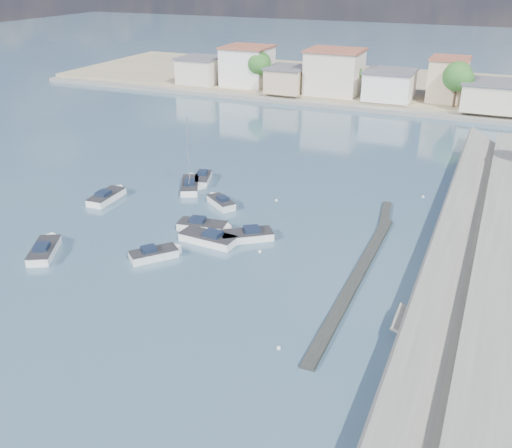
{
  "coord_description": "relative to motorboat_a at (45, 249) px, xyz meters",
  "views": [
    {
      "loc": [
        16.07,
        -32.31,
        24.81
      ],
      "look_at": [
        -4.27,
        14.34,
        1.4
      ],
      "focal_mm": 40.0,
      "sensor_mm": 36.0,
      "label": 1
    }
  ],
  "objects": [
    {
      "name": "motorboat_d",
      "position": [
        15.89,
        10.02,
        -0.0
      ],
      "size": [
        5.31,
        4.7,
        1.48
      ],
      "color": "white",
      "rests_on": "ground"
    },
    {
      "name": "far_shore_quay",
      "position": [
        21.0,
        67.74,
        0.02
      ],
      "size": [
        160.0,
        2.5,
        0.8
      ],
      "primitive_type": "cube",
      "color": "slate",
      "rests_on": "ground"
    },
    {
      "name": "motorboat_b",
      "position": [
        10.05,
        3.37,
        -0.0
      ],
      "size": [
        4.12,
        4.4,
        1.48
      ],
      "color": "white",
      "rests_on": "ground"
    },
    {
      "name": "ground",
      "position": [
        21.0,
        36.74,
        -0.38
      ],
      "size": [
        400.0,
        400.0,
        0.0
      ],
      "primitive_type": "plane",
      "color": "#345068",
      "rests_on": "ground"
    },
    {
      "name": "motorboat_h",
      "position": [
        11.33,
        10.5,
        -0.0
      ],
      "size": [
        5.63,
        2.71,
        1.48
      ],
      "color": "white",
      "rests_on": "ground"
    },
    {
      "name": "far_town",
      "position": [
        31.71,
        73.66,
        4.56
      ],
      "size": [
        113.01,
        12.8,
        8.35
      ],
      "color": "beige",
      "rests_on": "far_shore_land"
    },
    {
      "name": "shore_trees",
      "position": [
        29.34,
        64.85,
        5.84
      ],
      "size": [
        74.56,
        38.32,
        7.92
      ],
      "color": "#38281E",
      "rests_on": "ground"
    },
    {
      "name": "mooring_buoys",
      "position": [
        26.14,
        11.94,
        -0.33
      ],
      "size": [
        19.21,
        33.58,
        0.33
      ],
      "color": "white",
      "rests_on": "ground"
    },
    {
      "name": "motorboat_e",
      "position": [
        -2.81,
        13.29,
        -0.0
      ],
      "size": [
        2.27,
        5.77,
        1.48
      ],
      "color": "white",
      "rests_on": "ground"
    },
    {
      "name": "far_shore_land",
      "position": [
        21.0,
        88.74,
        0.32
      ],
      "size": [
        160.0,
        40.0,
        1.4
      ],
      "primitive_type": "cube",
      "color": "gray",
      "rests_on": "ground"
    },
    {
      "name": "motorboat_c",
      "position": [
        12.64,
        8.14,
        0.0
      ],
      "size": [
        6.3,
        2.56,
        1.48
      ],
      "color": "white",
      "rests_on": "ground"
    },
    {
      "name": "seawall_walkway",
      "position": [
        39.5,
        9.74,
        0.52
      ],
      "size": [
        5.0,
        90.0,
        1.8
      ],
      "primitive_type": "cube",
      "color": "slate",
      "rests_on": "ground"
    },
    {
      "name": "motorboat_g",
      "position": [
        4.49,
        22.47,
        0.0
      ],
      "size": [
        3.17,
        5.15,
        1.48
      ],
      "color": "white",
      "rests_on": "ground"
    },
    {
      "name": "breakwater",
      "position": [
        27.9,
        9.43,
        -0.21
      ],
      "size": [
        2.0,
        31.02,
        0.35
      ],
      "color": "black",
      "rests_on": "ground"
    },
    {
      "name": "sailboat",
      "position": [
        4.01,
        20.33,
        0.04
      ],
      "size": [
        4.38,
        6.17,
        9.0
      ],
      "color": "white",
      "rests_on": "ground"
    },
    {
      "name": "motorboat_f",
      "position": [
        9.82,
        16.88,
        -0.0
      ],
      "size": [
        4.23,
        3.71,
        1.48
      ],
      "color": "white",
      "rests_on": "ground"
    },
    {
      "name": "motorboat_a",
      "position": [
        0.0,
        0.0,
        0.0
      ],
      "size": [
        4.14,
        5.52,
        1.48
      ],
      "color": "white",
      "rests_on": "ground"
    }
  ]
}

